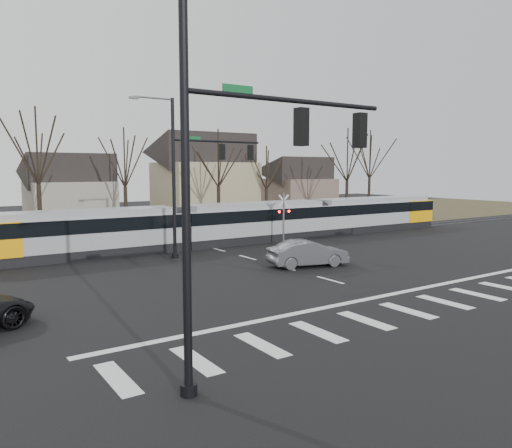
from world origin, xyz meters
TOP-DOWN VIEW (x-y plane):
  - ground at (0.00, 0.00)m, footprint 140.00×140.00m
  - grass_verge at (0.00, 32.00)m, footprint 140.00×28.00m
  - crosswalk at (0.00, -4.00)m, footprint 27.00×2.60m
  - stop_line at (0.00, -1.80)m, footprint 28.00×0.35m
  - lane_dashes at (0.00, 16.00)m, footprint 0.18×30.00m
  - rail_pair at (0.00, 15.80)m, footprint 90.00×1.52m
  - tram at (4.40, 16.00)m, footprint 40.92×3.04m
  - sedan at (1.41, 5.55)m, footprint 3.86×5.52m
  - signal_pole_near_left at (-10.41, -6.00)m, footprint 9.28×0.44m
  - signal_pole_far at (-2.41, 12.50)m, footprint 9.28×0.44m
  - rail_crossing_signal at (5.00, 12.79)m, footprint 1.08×0.36m
  - tree_row at (2.00, 26.00)m, footprint 59.20×7.20m
  - house_b at (-5.00, 36.00)m, footprint 8.64×7.56m
  - house_c at (9.00, 33.00)m, footprint 10.80×8.64m
  - house_d at (24.00, 35.00)m, footprint 8.64×7.56m

SIDE VIEW (x-z plane):
  - ground at x=0.00m, z-range 0.00..0.00m
  - grass_verge at x=0.00m, z-range 0.00..0.01m
  - crosswalk at x=0.00m, z-range 0.00..0.01m
  - stop_line at x=0.00m, z-range 0.00..0.01m
  - lane_dashes at x=0.00m, z-range 0.00..0.01m
  - rail_pair at x=0.00m, z-range 0.00..0.06m
  - sedan at x=1.41m, z-range 0.00..1.56m
  - tram at x=4.40m, z-range 0.14..3.24m
  - rail_crossing_signal at x=5.00m, z-range -0.11..3.89m
  - house_b at x=-5.00m, z-range 0.14..7.79m
  - house_d at x=24.00m, z-range 0.14..7.79m
  - tree_row at x=2.00m, z-range 0.00..10.00m
  - house_c at x=9.00m, z-range 0.18..10.28m
  - signal_pole_near_left at x=-10.41m, z-range 0.60..10.80m
  - signal_pole_far at x=-2.41m, z-range 0.60..10.80m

